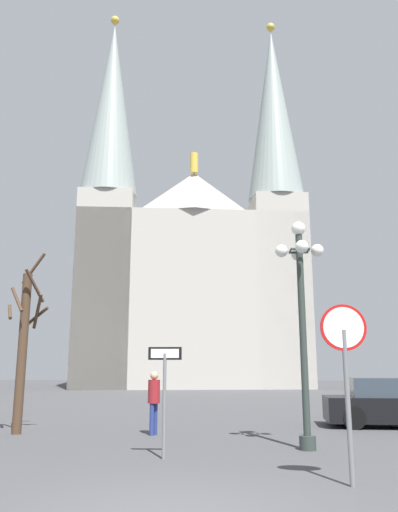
% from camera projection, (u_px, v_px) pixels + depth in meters
% --- Properties ---
extents(cathedral, '(20.69, 14.30, 33.97)m').
position_uv_depth(cathedral, '(191.00, 268.00, 45.54)').
color(cathedral, '#ADA89E').
rests_on(cathedral, ground).
extents(stop_sign, '(0.75, 0.09, 2.77)m').
position_uv_depth(stop_sign, '(345.00, 357.00, 8.04)').
color(stop_sign, slate).
rests_on(stop_sign, ground).
extents(one_way_arrow_sign, '(0.68, 0.07, 2.17)m').
position_uv_depth(one_way_arrow_sign, '(165.00, 385.00, 10.20)').
color(one_way_arrow_sign, slate).
rests_on(one_way_arrow_sign, ground).
extents(street_lamp, '(1.13, 1.13, 5.15)m').
position_uv_depth(street_lamp, '(302.00, 305.00, 11.65)').
color(street_lamp, '#2D3833').
rests_on(street_lamp, ground).
extents(bare_tree, '(1.19, 1.19, 5.05)m').
position_uv_depth(bare_tree, '(23.00, 343.00, 14.08)').
color(bare_tree, '#473323').
rests_on(bare_tree, ground).
extents(parked_car_near_black, '(4.54, 2.01, 1.44)m').
position_uv_depth(parked_car_near_black, '(398.00, 404.00, 15.24)').
color(parked_car_near_black, black).
rests_on(parked_car_near_black, ground).
extents(pedestrian_walking, '(0.32, 0.32, 1.65)m').
position_uv_depth(pedestrian_walking, '(154.00, 396.00, 13.55)').
color(pedestrian_walking, navy).
rests_on(pedestrian_walking, ground).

